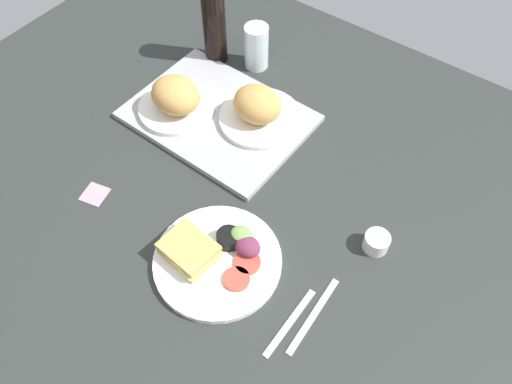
{
  "coord_description": "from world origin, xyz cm",
  "views": [
    {
      "loc": [
        41.68,
        -51.28,
        97.64
      ],
      "look_at": [
        2.0,
        3.0,
        4.0
      ],
      "focal_mm": 35.67,
      "sensor_mm": 36.0,
      "label": 1
    }
  ],
  "objects_px": {
    "serving_tray": "(218,117)",
    "bread_plate_near": "(176,99)",
    "soda_bottle": "(214,24)",
    "fork": "(290,322)",
    "plate_with_salad": "(216,256)",
    "bread_plate_far": "(258,109)",
    "knife": "(313,315)",
    "drinking_glass": "(256,47)",
    "espresso_cup": "(376,242)",
    "sticky_note": "(95,194)"
  },
  "relations": [
    {
      "from": "drinking_glass",
      "to": "knife",
      "type": "relative_size",
      "value": 0.68
    },
    {
      "from": "knife",
      "to": "bread_plate_far",
      "type": "bearing_deg",
      "value": 45.97
    },
    {
      "from": "plate_with_salad",
      "to": "drinking_glass",
      "type": "xyz_separation_m",
      "value": [
        -0.3,
        0.56,
        0.05
      ]
    },
    {
      "from": "sticky_note",
      "to": "plate_with_salad",
      "type": "bearing_deg",
      "value": 5.61
    },
    {
      "from": "bread_plate_near",
      "to": "bread_plate_far",
      "type": "bearing_deg",
      "value": 27.42
    },
    {
      "from": "fork",
      "to": "bread_plate_near",
      "type": "bearing_deg",
      "value": 61.91
    },
    {
      "from": "serving_tray",
      "to": "bread_plate_near",
      "type": "relative_size",
      "value": 2.26
    },
    {
      "from": "knife",
      "to": "sticky_note",
      "type": "xyz_separation_m",
      "value": [
        -0.58,
        -0.05,
        -0.0
      ]
    },
    {
      "from": "espresso_cup",
      "to": "drinking_glass",
      "type": "bearing_deg",
      "value": 149.59
    },
    {
      "from": "bread_plate_near",
      "to": "sticky_note",
      "type": "bearing_deg",
      "value": -88.07
    },
    {
      "from": "plate_with_salad",
      "to": "soda_bottle",
      "type": "distance_m",
      "value": 0.67
    },
    {
      "from": "bread_plate_far",
      "to": "serving_tray",
      "type": "bearing_deg",
      "value": -154.42
    },
    {
      "from": "serving_tray",
      "to": "bread_plate_near",
      "type": "distance_m",
      "value": 0.12
    },
    {
      "from": "sticky_note",
      "to": "drinking_glass",
      "type": "bearing_deg",
      "value": 86.36
    },
    {
      "from": "espresso_cup",
      "to": "fork",
      "type": "bearing_deg",
      "value": -101.86
    },
    {
      "from": "serving_tray",
      "to": "espresso_cup",
      "type": "height_order",
      "value": "espresso_cup"
    },
    {
      "from": "plate_with_salad",
      "to": "espresso_cup",
      "type": "relative_size",
      "value": 4.92
    },
    {
      "from": "serving_tray",
      "to": "drinking_glass",
      "type": "height_order",
      "value": "drinking_glass"
    },
    {
      "from": "drinking_glass",
      "to": "soda_bottle",
      "type": "height_order",
      "value": "soda_bottle"
    },
    {
      "from": "knife",
      "to": "fork",
      "type": "bearing_deg",
      "value": 141.23
    },
    {
      "from": "soda_bottle",
      "to": "serving_tray",
      "type": "bearing_deg",
      "value": -50.21
    },
    {
      "from": "soda_bottle",
      "to": "sticky_note",
      "type": "height_order",
      "value": "soda_bottle"
    },
    {
      "from": "serving_tray",
      "to": "sticky_note",
      "type": "distance_m",
      "value": 0.37
    },
    {
      "from": "drinking_glass",
      "to": "espresso_cup",
      "type": "distance_m",
      "value": 0.66
    },
    {
      "from": "bread_plate_far",
      "to": "soda_bottle",
      "type": "bearing_deg",
      "value": 150.8
    },
    {
      "from": "knife",
      "to": "bread_plate_near",
      "type": "bearing_deg",
      "value": 64.12
    },
    {
      "from": "soda_bottle",
      "to": "bread_plate_near",
      "type": "bearing_deg",
      "value": -75.48
    },
    {
      "from": "drinking_glass",
      "to": "soda_bottle",
      "type": "relative_size",
      "value": 0.55
    },
    {
      "from": "espresso_cup",
      "to": "soda_bottle",
      "type": "bearing_deg",
      "value": 156.96
    },
    {
      "from": "plate_with_salad",
      "to": "fork",
      "type": "xyz_separation_m",
      "value": [
        0.21,
        -0.02,
        -0.01
      ]
    },
    {
      "from": "plate_with_salad",
      "to": "soda_bottle",
      "type": "xyz_separation_m",
      "value": [
        -0.41,
        0.52,
        0.1
      ]
    },
    {
      "from": "bread_plate_near",
      "to": "plate_with_salad",
      "type": "bearing_deg",
      "value": -38.27
    },
    {
      "from": "plate_with_salad",
      "to": "fork",
      "type": "height_order",
      "value": "plate_with_salad"
    },
    {
      "from": "soda_bottle",
      "to": "fork",
      "type": "relative_size",
      "value": 1.37
    },
    {
      "from": "bread_plate_near",
      "to": "plate_with_salad",
      "type": "xyz_separation_m",
      "value": [
        0.35,
        -0.28,
        -0.04
      ]
    },
    {
      "from": "drinking_glass",
      "to": "fork",
      "type": "relative_size",
      "value": 0.75
    },
    {
      "from": "espresso_cup",
      "to": "knife",
      "type": "distance_m",
      "value": 0.22
    },
    {
      "from": "serving_tray",
      "to": "knife",
      "type": "height_order",
      "value": "serving_tray"
    },
    {
      "from": "plate_with_salad",
      "to": "bread_plate_far",
      "type": "bearing_deg",
      "value": 113.27
    },
    {
      "from": "knife",
      "to": "soda_bottle",
      "type": "bearing_deg",
      "value": 50.48
    },
    {
      "from": "bread_plate_near",
      "to": "soda_bottle",
      "type": "distance_m",
      "value": 0.25
    },
    {
      "from": "espresso_cup",
      "to": "sticky_note",
      "type": "distance_m",
      "value": 0.66
    },
    {
      "from": "bread_plate_near",
      "to": "fork",
      "type": "relative_size",
      "value": 1.17
    },
    {
      "from": "drinking_glass",
      "to": "fork",
      "type": "distance_m",
      "value": 0.78
    },
    {
      "from": "serving_tray",
      "to": "bread_plate_near",
      "type": "height_order",
      "value": "bread_plate_near"
    },
    {
      "from": "drinking_glass",
      "to": "knife",
      "type": "distance_m",
      "value": 0.77
    },
    {
      "from": "espresso_cup",
      "to": "plate_with_salad",
      "type": "bearing_deg",
      "value": -138.47
    },
    {
      "from": "drinking_glass",
      "to": "espresso_cup",
      "type": "xyz_separation_m",
      "value": [
        0.56,
        -0.33,
        -0.04
      ]
    },
    {
      "from": "serving_tray",
      "to": "bread_plate_far",
      "type": "xyz_separation_m",
      "value": [
        0.1,
        0.05,
        0.05
      ]
    },
    {
      "from": "bread_plate_far",
      "to": "knife",
      "type": "height_order",
      "value": "bread_plate_far"
    }
  ]
}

